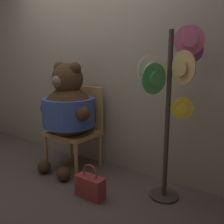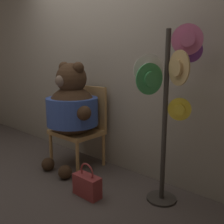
{
  "view_description": "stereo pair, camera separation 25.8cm",
  "coord_description": "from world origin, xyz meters",
  "px_view_note": "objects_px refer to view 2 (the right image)",
  "views": [
    {
      "loc": [
        2.03,
        -1.84,
        1.3
      ],
      "look_at": [
        0.55,
        0.22,
        0.77
      ],
      "focal_mm": 40.0,
      "sensor_mm": 36.0,
      "label": 1
    },
    {
      "loc": [
        2.23,
        -1.68,
        1.3
      ],
      "look_at": [
        0.55,
        0.22,
        0.77
      ],
      "focal_mm": 40.0,
      "sensor_mm": 36.0,
      "label": 2
    }
  ],
  "objects_px": {
    "teddy_bear": "(72,108)",
    "handbag_on_ground": "(87,185)",
    "hat_display_rack": "(168,95)",
    "chair": "(82,123)"
  },
  "relations": [
    {
      "from": "chair",
      "to": "handbag_on_ground",
      "type": "bearing_deg",
      "value": -38.95
    },
    {
      "from": "chair",
      "to": "handbag_on_ground",
      "type": "height_order",
      "value": "chair"
    },
    {
      "from": "teddy_bear",
      "to": "handbag_on_ground",
      "type": "xyz_separation_m",
      "value": [
        0.62,
        -0.34,
        -0.63
      ]
    },
    {
      "from": "teddy_bear",
      "to": "handbag_on_ground",
      "type": "distance_m",
      "value": 0.95
    },
    {
      "from": "chair",
      "to": "teddy_bear",
      "type": "height_order",
      "value": "teddy_bear"
    },
    {
      "from": "teddy_bear",
      "to": "hat_display_rack",
      "type": "height_order",
      "value": "hat_display_rack"
    },
    {
      "from": "handbag_on_ground",
      "to": "hat_display_rack",
      "type": "bearing_deg",
      "value": 32.93
    },
    {
      "from": "hat_display_rack",
      "to": "handbag_on_ground",
      "type": "xyz_separation_m",
      "value": [
        -0.61,
        -0.4,
        -0.89
      ]
    },
    {
      "from": "chair",
      "to": "teddy_bear",
      "type": "relative_size",
      "value": 0.77
    },
    {
      "from": "hat_display_rack",
      "to": "handbag_on_ground",
      "type": "height_order",
      "value": "hat_display_rack"
    }
  ]
}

